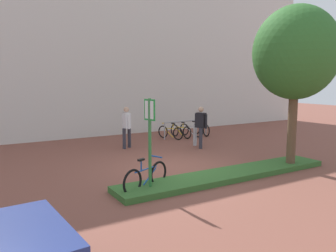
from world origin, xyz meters
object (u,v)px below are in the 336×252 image
parking_sign_post (150,132)px  bike_at_sign (146,177)px  person_shirt_blue (127,125)px  bike_rack_cluster (186,130)px  person_suited_dark (201,124)px  tree_sidewalk (296,53)px  bollard_steel (195,135)px

parking_sign_post → bike_at_sign: 1.22m
bike_at_sign → person_shirt_blue: size_ratio=0.92×
bike_rack_cluster → person_suited_dark: size_ratio=1.54×
parking_sign_post → bike_at_sign: parking_sign_post is taller
tree_sidewalk → parking_sign_post: size_ratio=2.15×
person_suited_dark → bollard_steel: bearing=80.1°
parking_sign_post → bike_rack_cluster: (5.49, 6.52, -1.20)m
tree_sidewalk → bike_at_sign: 6.00m
bike_at_sign → person_shirt_blue: person_shirt_blue is taller
bollard_steel → person_suited_dark: size_ratio=0.52×
bike_rack_cluster → bollard_steel: size_ratio=2.95×
bike_rack_cluster → person_suited_dark: (-1.02, -2.59, 0.64)m
bike_at_sign → person_shirt_blue: bearing=71.0°
parking_sign_post → bollard_steel: bearing=44.4°
bike_at_sign → bollard_steel: bollard_steel is taller
parking_sign_post → person_suited_dark: 5.97m
bollard_steel → person_suited_dark: bearing=-99.9°
bike_at_sign → bollard_steel: (4.56, 4.25, 0.10)m
bike_rack_cluster → person_suited_dark: 2.86m
person_shirt_blue → bike_rack_cluster: bearing=16.1°
person_suited_dark → person_shirt_blue: 3.07m
parking_sign_post → bollard_steel: (4.56, 4.47, -1.10)m
tree_sidewalk → person_suited_dark: 4.91m
bike_at_sign → tree_sidewalk: bearing=-4.4°
bollard_steel → person_shirt_blue: person_shirt_blue is taller
tree_sidewalk → bike_rack_cluster: size_ratio=1.92×
person_suited_dark → person_shirt_blue: size_ratio=1.00×
person_suited_dark → parking_sign_post: bearing=-138.6°
bike_at_sign → bollard_steel: 6.23m
person_shirt_blue → parking_sign_post: bearing=-108.3°
tree_sidewalk → parking_sign_post: 5.43m
tree_sidewalk → person_suited_dark: tree_sidewalk is taller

